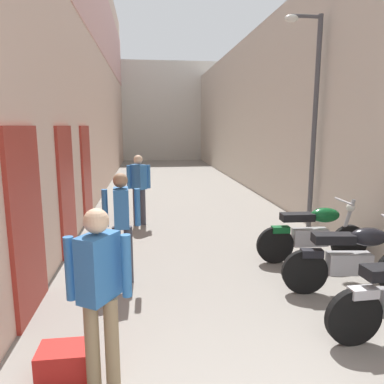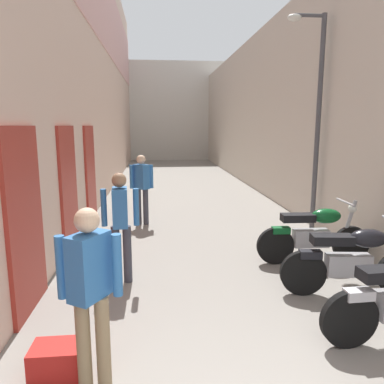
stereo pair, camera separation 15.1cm
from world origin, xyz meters
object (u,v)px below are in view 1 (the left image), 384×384
at_px(motorcycle_fourth, 314,232).
at_px(pedestrian_further_down, 139,185).
at_px(plastic_crate, 64,362).
at_px(motorcycle_third, 354,257).
at_px(pedestrian_by_doorway, 99,288).
at_px(street_lamp, 311,108).
at_px(pedestrian_mid_alley, 122,220).

xyz_separation_m(motorcycle_fourth, pedestrian_further_down, (-2.84, 2.65, 0.42)).
bearing_deg(plastic_crate, motorcycle_third, 19.44).
distance_m(pedestrian_by_doorway, street_lamp, 6.04).
bearing_deg(pedestrian_mid_alley, motorcycle_fourth, 8.11).
bearing_deg(pedestrian_further_down, street_lamp, -12.84).
height_order(pedestrian_mid_alley, plastic_crate, pedestrian_mid_alley).
bearing_deg(pedestrian_further_down, motorcycle_third, -53.33).
height_order(motorcycle_fourth, pedestrian_by_doorway, pedestrian_by_doorway).
distance_m(pedestrian_further_down, plastic_crate, 5.12).
xyz_separation_m(pedestrian_by_doorway, street_lamp, (3.77, 4.43, 1.65)).
relative_size(pedestrian_by_doorway, pedestrian_mid_alley, 1.00).
bearing_deg(motorcycle_third, motorcycle_fourth, 90.00).
distance_m(motorcycle_third, street_lamp, 3.72).
height_order(pedestrian_by_doorway, street_lamp, street_lamp).
relative_size(motorcycle_third, street_lamp, 0.42).
bearing_deg(street_lamp, motorcycle_third, -102.99).
distance_m(pedestrian_mid_alley, pedestrian_further_down, 3.09).
distance_m(pedestrian_further_down, street_lamp, 3.98).
xyz_separation_m(pedestrian_by_doorway, plastic_crate, (-0.36, 0.20, -0.78)).
xyz_separation_m(pedestrian_further_down, street_lamp, (3.54, -0.81, 1.65)).
height_order(motorcycle_third, street_lamp, street_lamp).
xyz_separation_m(motorcycle_fourth, pedestrian_mid_alley, (-3.03, -0.43, 0.42)).
distance_m(motorcycle_fourth, pedestrian_further_down, 3.91).
bearing_deg(motorcycle_fourth, pedestrian_mid_alley, -171.89).
bearing_deg(motorcycle_fourth, plastic_crate, -145.35).
relative_size(motorcycle_third, pedestrian_mid_alley, 1.18).
bearing_deg(pedestrian_by_doorway, pedestrian_further_down, 87.48).
relative_size(plastic_crate, street_lamp, 0.10).
relative_size(motorcycle_fourth, plastic_crate, 4.21).
distance_m(motorcycle_third, pedestrian_by_doorway, 3.41).
height_order(motorcycle_third, motorcycle_fourth, same).
bearing_deg(pedestrian_further_down, plastic_crate, -96.75).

